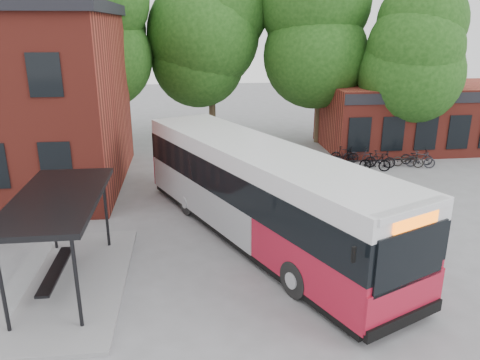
{
  "coord_description": "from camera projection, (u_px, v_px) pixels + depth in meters",
  "views": [
    {
      "loc": [
        -0.7,
        -14.07,
        7.54
      ],
      "look_at": [
        1.2,
        2.47,
        2.0
      ],
      "focal_mm": 35.0,
      "sensor_mm": 36.0,
      "label": 1
    }
  ],
  "objects": [
    {
      "name": "shop_row",
      "position": [
        433.0,
        116.0,
        29.91
      ],
      "size": [
        14.0,
        6.2,
        4.0
      ],
      "primitive_type": null,
      "color": "maroon",
      "rests_on": "ground"
    },
    {
      "name": "bus_shelter",
      "position": [
        62.0,
        241.0,
        13.83
      ],
      "size": [
        3.6,
        7.0,
        2.9
      ],
      "primitive_type": null,
      "color": "black",
      "rests_on": "ground"
    },
    {
      "name": "bicycle_1",
      "position": [
        345.0,
        154.0,
        26.79
      ],
      "size": [
        1.63,
        0.91,
        0.94
      ],
      "primitive_type": "imported",
      "rotation": [
        0.0,
        0.0,
        1.25
      ],
      "color": "black",
      "rests_on": "ground"
    },
    {
      "name": "tree_3",
      "position": [
        424.0,
        78.0,
        26.97
      ],
      "size": [
        7.04,
        7.04,
        9.28
      ],
      "primitive_type": null,
      "color": "#183E10",
      "rests_on": "ground"
    },
    {
      "name": "tree_2",
      "position": [
        321.0,
        58.0,
        29.93
      ],
      "size": [
        7.92,
        7.92,
        11.0
      ],
      "primitive_type": null,
      "color": "#183E10",
      "rests_on": "ground"
    },
    {
      "name": "ground",
      "position": [
        213.0,
        261.0,
        15.72
      ],
      "size": [
        100.0,
        100.0,
        0.0
      ],
      "primitive_type": "plane",
      "color": "slate"
    },
    {
      "name": "bicycle_extra_0",
      "position": [
        417.0,
        157.0,
        26.38
      ],
      "size": [
        1.83,
        1.1,
        0.91
      ],
      "primitive_type": "imported",
      "rotation": [
        0.0,
        0.0,
        1.26
      ],
      "color": "black",
      "rests_on": "ground"
    },
    {
      "name": "city_bus",
      "position": [
        258.0,
        193.0,
        16.92
      ],
      "size": [
        8.34,
        13.62,
        3.47
      ],
      "primitive_type": null,
      "rotation": [
        0.0,
        0.0,
        0.43
      ],
      "color": "#A7142B",
      "rests_on": "ground"
    },
    {
      "name": "bicycle_4",
      "position": [
        358.0,
        155.0,
        26.72
      ],
      "size": [
        1.77,
        1.06,
        0.88
      ],
      "primitive_type": "imported",
      "rotation": [
        0.0,
        0.0,
        1.27
      ],
      "color": "#222128",
      "rests_on": "ground"
    },
    {
      "name": "bicycle_3",
      "position": [
        375.0,
        162.0,
        25.18
      ],
      "size": [
        1.72,
        0.89,
        0.99
      ],
      "primitive_type": "imported",
      "rotation": [
        0.0,
        0.0,
        1.3
      ],
      "color": "black",
      "rests_on": "ground"
    },
    {
      "name": "tree_1",
      "position": [
        211.0,
        63.0,
        30.21
      ],
      "size": [
        7.92,
        7.92,
        10.4
      ],
      "primitive_type": null,
      "color": "#183E10",
      "rests_on": "ground"
    },
    {
      "name": "bicycle_7",
      "position": [
        420.0,
        159.0,
        25.81
      ],
      "size": [
        1.62,
        1.04,
        0.95
      ],
      "primitive_type": "imported",
      "rotation": [
        0.0,
        0.0,
        1.16
      ],
      "color": "#27282D",
      "rests_on": "ground"
    },
    {
      "name": "bicycle_5",
      "position": [
        380.0,
        159.0,
        25.73
      ],
      "size": [
        1.73,
        0.89,
        1.0
      ],
      "primitive_type": "imported",
      "rotation": [
        0.0,
        0.0,
        1.31
      ],
      "color": "black",
      "rests_on": "ground"
    },
    {
      "name": "bicycle_0",
      "position": [
        327.0,
        159.0,
        26.0
      ],
      "size": [
        1.83,
        1.04,
        0.91
      ],
      "primitive_type": "imported",
      "rotation": [
        0.0,
        0.0,
        1.31
      ],
      "color": "black",
      "rests_on": "ground"
    },
    {
      "name": "bike_rail",
      "position": [
        368.0,
        163.0,
        26.09
      ],
      "size": [
        5.2,
        0.1,
        0.38
      ],
      "primitive_type": null,
      "color": "black",
      "rests_on": "ground"
    },
    {
      "name": "bicycle_6",
      "position": [
        408.0,
        160.0,
        25.92
      ],
      "size": [
        1.74,
        1.18,
        0.87
      ],
      "primitive_type": "imported",
      "rotation": [
        0.0,
        0.0,
        1.16
      ],
      "color": "black",
      "rests_on": "ground"
    },
    {
      "name": "bicycle_2",
      "position": [
        341.0,
        159.0,
        25.99
      ],
      "size": [
        1.75,
        0.87,
        0.88
      ],
      "primitive_type": "imported",
      "rotation": [
        0.0,
        0.0,
        1.75
      ],
      "color": "black",
      "rests_on": "ground"
    },
    {
      "name": "tree_0",
      "position": [
        97.0,
        60.0,
        28.42
      ],
      "size": [
        7.92,
        7.92,
        11.0
      ],
      "primitive_type": null,
      "color": "#183E10",
      "rests_on": "ground"
    }
  ]
}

